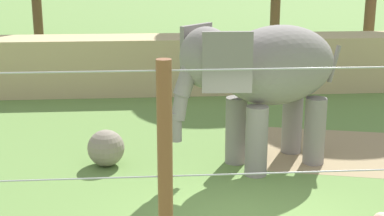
# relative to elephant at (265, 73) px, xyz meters

# --- Properties ---
(dirt_patch) EXTENTS (4.76, 4.23, 0.01)m
(dirt_patch) POSITION_rel_elephant_xyz_m (1.93, 0.82, -2.12)
(dirt_patch) COLOR #937F5B
(dirt_patch) RESTS_ON ground
(embankment_wall) EXTENTS (36.00, 1.80, 1.91)m
(embankment_wall) POSITION_rel_elephant_xyz_m (-0.83, 7.35, -1.17)
(embankment_wall) COLOR tan
(embankment_wall) RESTS_ON ground
(elephant) EXTENTS (4.07, 2.68, 3.20)m
(elephant) POSITION_rel_elephant_xyz_m (0.00, 0.00, 0.00)
(elephant) COLOR gray
(elephant) RESTS_ON ground
(enrichment_ball) EXTENTS (0.83, 0.83, 0.83)m
(enrichment_ball) POSITION_rel_elephant_xyz_m (-3.50, 0.24, -1.71)
(enrichment_ball) COLOR gray
(enrichment_ball) RESTS_ON ground
(cable_fence) EXTENTS (9.32, 0.19, 3.40)m
(cable_fence) POSITION_rel_elephant_xyz_m (-0.80, -5.26, -0.41)
(cable_fence) COLOR brown
(cable_fence) RESTS_ON ground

